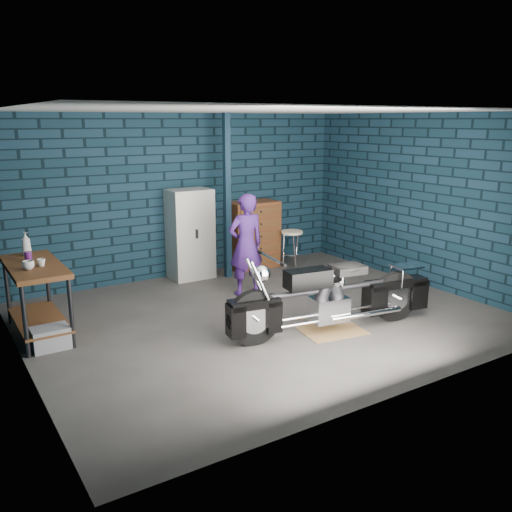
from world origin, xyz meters
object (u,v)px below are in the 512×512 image
(person, at_px, (246,245))
(tool_chest, at_px, (253,235))
(locker, at_px, (190,234))
(workbench, at_px, (37,300))
(shop_stool, at_px, (292,250))
(motorcycle, at_px, (333,291))
(storage_bin, at_px, (51,338))

(person, distance_m, tool_chest, 1.55)
(person, height_order, locker, person)
(person, bearing_deg, workbench, 4.40)
(workbench, xyz_separation_m, shop_stool, (4.43, 0.84, -0.11))
(motorcycle, height_order, tool_chest, tool_chest)
(motorcycle, bearing_deg, locker, 107.41)
(workbench, distance_m, motorcycle, 3.64)
(workbench, distance_m, storage_bin, 0.60)
(tool_chest, xyz_separation_m, shop_stool, (0.52, -0.45, -0.25))
(workbench, relative_size, locker, 0.94)
(person, distance_m, storage_bin, 3.10)
(motorcycle, bearing_deg, storage_bin, 165.92)
(storage_bin, relative_size, locker, 0.28)
(motorcycle, distance_m, person, 1.88)
(motorcycle, relative_size, tool_chest, 2.00)
(motorcycle, xyz_separation_m, storage_bin, (-3.13, 1.32, -0.40))
(motorcycle, relative_size, shop_stool, 3.46)
(workbench, height_order, locker, locker)
(shop_stool, bearing_deg, person, -150.77)
(tool_chest, bearing_deg, workbench, -161.78)
(shop_stool, bearing_deg, tool_chest, 139.20)
(person, bearing_deg, storage_bin, 13.90)
(storage_bin, bearing_deg, shop_stool, 16.86)
(storage_bin, bearing_deg, person, 10.22)
(workbench, bearing_deg, person, 0.72)
(workbench, relative_size, person, 0.91)
(workbench, xyz_separation_m, person, (3.00, 0.04, 0.32))
(workbench, height_order, storage_bin, workbench)
(workbench, xyz_separation_m, storage_bin, (0.02, -0.50, -0.33))
(storage_bin, bearing_deg, workbench, 92.29)
(person, relative_size, locker, 1.03)
(storage_bin, height_order, locker, locker)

